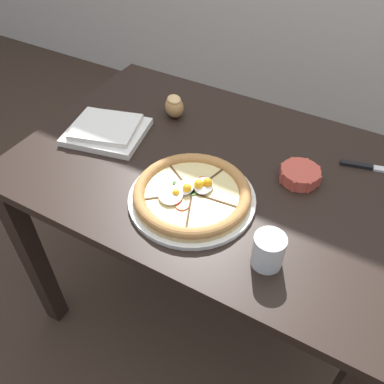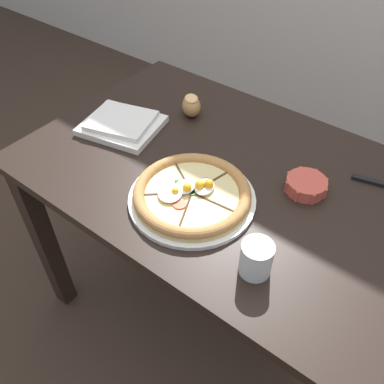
{
  "view_description": "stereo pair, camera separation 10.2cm",
  "coord_description": "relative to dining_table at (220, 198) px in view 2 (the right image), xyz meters",
  "views": [
    {
      "loc": [
        0.37,
        -0.79,
        1.5
      ],
      "look_at": [
        0.01,
        -0.15,
        0.78
      ],
      "focal_mm": 38.0,
      "sensor_mm": 36.0,
      "label": 1
    },
    {
      "loc": [
        0.46,
        -0.74,
        1.5
      ],
      "look_at": [
        0.01,
        -0.15,
        0.78
      ],
      "focal_mm": 38.0,
      "sensor_mm": 36.0,
      "label": 2
    }
  ],
  "objects": [
    {
      "name": "dining_table",
      "position": [
        0.0,
        0.0,
        0.0
      ],
      "size": [
        1.12,
        0.76,
        0.75
      ],
      "color": "black",
      "rests_on": "ground_plane"
    },
    {
      "name": "ramekin_bowl",
      "position": [
        0.23,
        0.06,
        0.14
      ],
      "size": [
        0.11,
        0.11,
        0.04
      ],
      "color": "#C64C3D",
      "rests_on": "dining_table"
    },
    {
      "name": "ground_plane",
      "position": [
        0.0,
        0.0,
        -0.63
      ],
      "size": [
        12.0,
        12.0,
        0.0
      ],
      "primitive_type": "plane",
      "color": "#3D2D23"
    },
    {
      "name": "water_glass",
      "position": [
        0.25,
        -0.24,
        0.16
      ],
      "size": [
        0.07,
        0.07,
        0.08
      ],
      "color": "white",
      "rests_on": "dining_table"
    },
    {
      "name": "pizza",
      "position": [
        0.01,
        -0.15,
        0.14
      ],
      "size": [
        0.33,
        0.33,
        0.05
      ],
      "color": "white",
      "rests_on": "dining_table"
    },
    {
      "name": "napkin_folded",
      "position": [
        -0.36,
        -0.03,
        0.14
      ],
      "size": [
        0.26,
        0.24,
        0.04
      ],
      "rotation": [
        0.0,
        0.0,
        0.21
      ],
      "color": "silver",
      "rests_on": "dining_table"
    },
    {
      "name": "bread_piece_near",
      "position": [
        -0.23,
        0.16,
        0.16
      ],
      "size": [
        0.1,
        0.09,
        0.07
      ],
      "rotation": [
        0.0,
        0.0,
        2.42
      ],
      "color": "#B27F47",
      "rests_on": "dining_table"
    }
  ]
}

